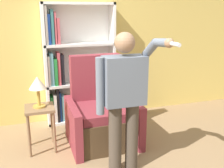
{
  "coord_description": "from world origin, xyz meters",
  "views": [
    {
      "loc": [
        -0.61,
        -2.39,
        1.85
      ],
      "look_at": [
        0.35,
        0.57,
        0.98
      ],
      "focal_mm": 42.0,
      "sensor_mm": 36.0,
      "label": 1
    }
  ],
  "objects_px": {
    "bookcase": "(71,67)",
    "person_standing": "(124,96)",
    "side_table": "(40,116)",
    "armchair": "(101,116)",
    "table_lamp": "(38,85)"
  },
  "relations": [
    {
      "from": "bookcase",
      "to": "person_standing",
      "type": "distance_m",
      "value": 1.71
    },
    {
      "from": "person_standing",
      "to": "side_table",
      "type": "bearing_deg",
      "value": 136.9
    },
    {
      "from": "armchair",
      "to": "table_lamp",
      "type": "relative_size",
      "value": 2.95
    },
    {
      "from": "person_standing",
      "to": "table_lamp",
      "type": "bearing_deg",
      "value": 136.9
    },
    {
      "from": "bookcase",
      "to": "armchair",
      "type": "height_order",
      "value": "bookcase"
    },
    {
      "from": "armchair",
      "to": "person_standing",
      "type": "relative_size",
      "value": 0.75
    },
    {
      "from": "table_lamp",
      "to": "armchair",
      "type": "bearing_deg",
      "value": -0.42
    },
    {
      "from": "bookcase",
      "to": "side_table",
      "type": "bearing_deg",
      "value": -124.5
    },
    {
      "from": "armchair",
      "to": "side_table",
      "type": "xyz_separation_m",
      "value": [
        -0.85,
        0.01,
        0.11
      ]
    },
    {
      "from": "bookcase",
      "to": "table_lamp",
      "type": "bearing_deg",
      "value": -124.5
    },
    {
      "from": "armchair",
      "to": "side_table",
      "type": "bearing_deg",
      "value": 179.58
    },
    {
      "from": "bookcase",
      "to": "armchair",
      "type": "distance_m",
      "value": 1.06
    },
    {
      "from": "bookcase",
      "to": "armchair",
      "type": "xyz_separation_m",
      "value": [
        0.26,
        -0.86,
        -0.57
      ]
    },
    {
      "from": "armchair",
      "to": "side_table",
      "type": "relative_size",
      "value": 1.99
    },
    {
      "from": "armchair",
      "to": "table_lamp",
      "type": "bearing_deg",
      "value": 179.58
    }
  ]
}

